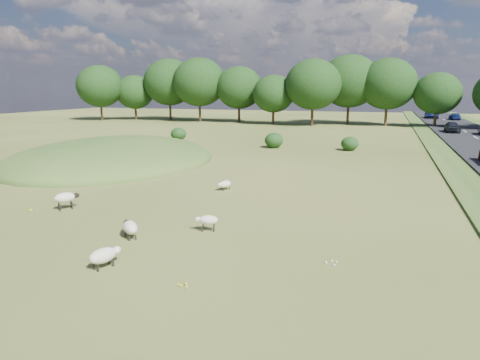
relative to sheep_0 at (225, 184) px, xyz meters
name	(u,v)px	position (x,y,z in m)	size (l,w,h in m)	color
ground	(275,155)	(-0.57, 14.64, -0.37)	(160.00, 160.00, 0.00)	#404F18
mound	(114,162)	(-12.57, 6.64, -0.37)	(16.00, 20.00, 4.00)	#33561E
treeline	(322,85)	(-1.63, 50.08, 6.19)	(96.28, 14.66, 11.70)	black
shrubs	(257,139)	(-4.08, 20.45, 0.38)	(21.84, 4.78, 1.57)	black
sheep_0	(225,184)	(0.00, 0.00, 0.00)	(0.75, 1.06, 0.59)	beige
sheep_1	(208,220)	(2.01, -7.41, 0.13)	(1.04, 0.65, 0.72)	beige
sheep_2	(104,255)	(0.16, -12.08, 0.08)	(0.86, 1.28, 0.71)	beige
sheep_3	(66,198)	(-6.14, -6.58, 0.25)	(1.05, 1.21, 0.89)	beige
sheep_4	(130,227)	(-0.69, -9.19, 0.08)	(1.18, 1.14, 0.72)	beige
car_1	(432,115)	(17.53, 70.22, 0.59)	(2.37, 5.14, 1.43)	navy
car_3	(452,127)	(17.53, 40.60, 0.60)	(1.71, 4.24, 1.45)	black
car_7	(455,116)	(21.33, 67.15, 0.51)	(1.78, 4.37, 1.27)	navy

